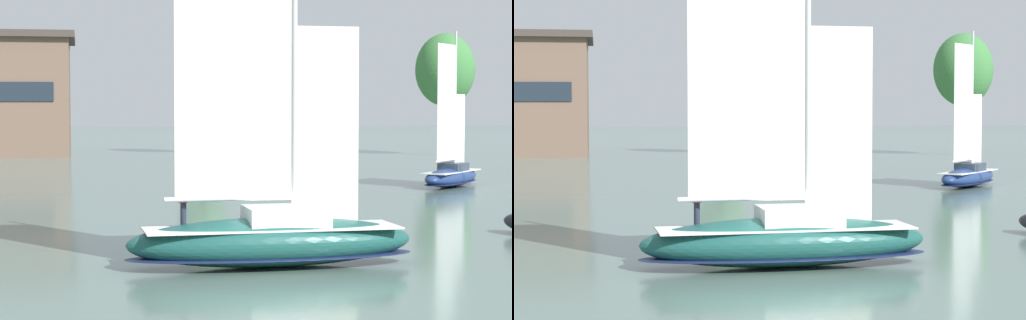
% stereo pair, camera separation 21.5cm
% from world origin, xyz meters
% --- Properties ---
extents(ground_plane, '(400.00, 400.00, 0.00)m').
position_xyz_m(ground_plane, '(0.00, 0.00, 0.00)').
color(ground_plane, slate).
extents(tree_shore_left, '(6.21, 6.21, 12.78)m').
position_xyz_m(tree_shore_left, '(31.41, 66.95, 8.95)').
color(tree_shore_left, brown).
rests_on(tree_shore_left, ground).
extents(tree_shore_center, '(5.61, 5.61, 11.55)m').
position_xyz_m(tree_shore_center, '(6.88, 74.92, 8.08)').
color(tree_shore_center, '#4C3828').
rests_on(tree_shore_center, ground).
extents(sailboat_main, '(9.98, 3.16, 13.57)m').
position_xyz_m(sailboat_main, '(0.01, 0.00, 1.07)').
color(sailboat_main, '#194C47').
rests_on(sailboat_main, ground).
extents(sailboat_moored_mid_channel, '(6.56, 6.87, 10.22)m').
position_xyz_m(sailboat_moored_mid_channel, '(17.73, 29.49, 0.85)').
color(sailboat_moored_mid_channel, navy).
rests_on(sailboat_moored_mid_channel, ground).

